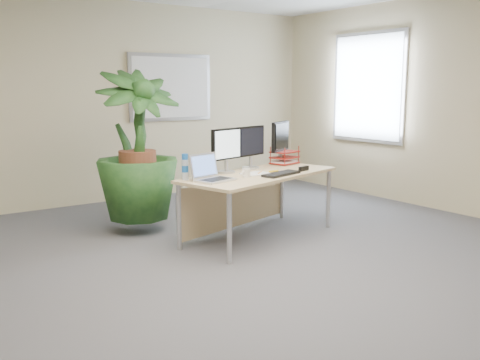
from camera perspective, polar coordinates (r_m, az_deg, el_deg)
floor at (r=4.15m, az=4.33°, el=-12.19°), size 8.00×8.00×0.00m
back_wall at (r=7.38m, az=-15.82°, el=7.92°), size 7.00×0.04×2.70m
whiteboard at (r=7.83m, az=-7.39°, el=9.76°), size 1.30×0.04×0.95m
window at (r=7.92m, az=13.47°, el=9.58°), size 0.04×1.30×1.55m
desk at (r=5.58m, az=1.32°, el=-0.63°), size 1.90×1.17×0.68m
floor_plant at (r=5.84m, az=-10.86°, el=1.76°), size 0.89×0.89×1.50m
monitor_left at (r=5.49m, az=-1.47°, el=3.48°), size 0.41×0.19×0.46m
monitor_right at (r=5.79m, az=1.16°, el=3.83°), size 0.41×0.19×0.46m
monitor_dark at (r=6.16m, az=4.33°, el=4.31°), size 0.40×0.25×0.49m
laptop at (r=5.08m, az=-3.14°, el=0.65°), size 0.41×0.38×0.25m
keyboard at (r=5.40m, az=4.42°, el=0.66°), size 0.49×0.27×0.03m
coffee_mug at (r=5.26m, az=0.67°, el=0.77°), size 0.11×0.07×0.08m
spiral_notebook at (r=5.44m, az=1.69°, el=0.68°), size 0.28×0.21×0.01m
orange_pen at (r=5.46m, az=2.14°, el=0.83°), size 0.12×0.10×0.01m
yellow_highlighter at (r=5.60m, az=3.61°, el=0.96°), size 0.12×0.02×0.02m
water_bottle at (r=5.11m, az=-5.88°, el=1.33°), size 0.06×0.06×0.25m
letter_tray at (r=6.18m, az=4.77°, el=2.31°), size 0.35×0.30×0.14m
stapler at (r=5.70m, az=6.81°, el=1.23°), size 0.15×0.07×0.05m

